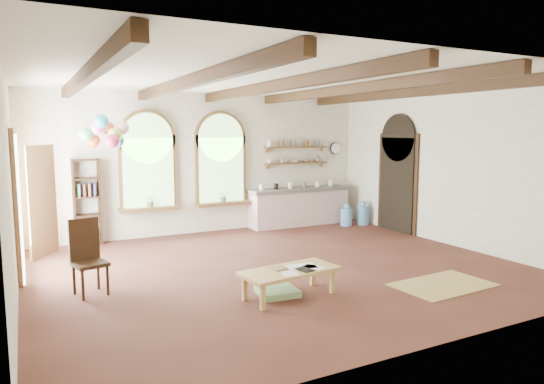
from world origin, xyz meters
TOP-DOWN VIEW (x-y plane):
  - floor at (0.00, 0.00)m, footprint 8.00×8.00m
  - ceiling_beams at (0.00, 0.00)m, footprint 6.20×6.80m
  - window_left at (-1.40, 3.43)m, footprint 1.30×0.28m
  - window_right at (0.30, 3.43)m, footprint 1.30×0.28m
  - left_doorway at (-3.95, 1.80)m, footprint 0.10×1.90m
  - right_doorway at (3.95, 1.50)m, footprint 0.10×1.30m
  - kitchen_counter at (2.30, 3.20)m, footprint 2.68×0.62m
  - wall_shelf_lower at (2.30, 3.38)m, footprint 1.70×0.24m
  - wall_shelf_upper at (2.30, 3.38)m, footprint 1.70×0.24m
  - wall_clock at (3.55, 3.45)m, footprint 0.32×0.04m
  - bookshelf at (-2.70, 3.32)m, footprint 0.53×0.32m
  - coffee_table at (-0.55, -1.36)m, footprint 1.48×0.81m
  - side_chair at (-3.06, 0.05)m, footprint 0.53×0.53m
  - floor_mat at (1.80, -2.00)m, footprint 1.55×1.01m
  - floor_cushion at (-0.66, -1.20)m, footprint 0.59×0.59m
  - water_jug_a at (3.75, 2.50)m, footprint 0.32×0.32m
  - water_jug_b at (3.30, 2.57)m, footprint 0.29×0.29m
  - balloon_cluster at (-2.41, 2.30)m, footprint 0.88×0.97m
  - table_book at (-0.77, -1.27)m, footprint 0.19×0.27m
  - tablet at (-0.38, -1.49)m, footprint 0.23×0.29m
  - potted_plant_left at (-1.40, 3.32)m, footprint 0.27×0.23m
  - potted_plant_right at (0.30, 3.32)m, footprint 0.27×0.23m
  - shelf_cup_a at (1.55, 3.38)m, footprint 0.12×0.10m
  - shelf_cup_b at (1.90, 3.38)m, footprint 0.10×0.10m
  - shelf_bowl_a at (2.25, 3.38)m, footprint 0.22×0.22m
  - shelf_bowl_b at (2.60, 3.38)m, footprint 0.20×0.20m
  - shelf_vase at (2.95, 3.38)m, footprint 0.18×0.18m

SIDE VIEW (x-z plane):
  - floor at x=0.00m, z-range 0.00..0.00m
  - floor_mat at x=1.80m, z-range 0.00..0.02m
  - floor_cushion at x=-0.66m, z-range 0.00..0.09m
  - water_jug_b at x=3.30m, z-range -0.04..0.53m
  - water_jug_a at x=3.75m, z-range -0.04..0.57m
  - side_chair at x=-3.06m, z-range -0.23..0.87m
  - coffee_table at x=-0.55m, z-range 0.15..0.56m
  - tablet at x=-0.38m, z-range 0.40..0.41m
  - table_book at x=-0.77m, z-range 0.40..0.43m
  - kitchen_counter at x=2.30m, z-range 0.01..0.95m
  - potted_plant_left at x=-1.40m, z-range 0.70..1.00m
  - potted_plant_right at x=0.30m, z-range 0.70..1.00m
  - bookshelf at x=-2.70m, z-range 0.00..1.80m
  - right_doorway at x=3.95m, z-range -0.10..2.30m
  - left_doorway at x=-3.95m, z-range -0.10..2.40m
  - wall_shelf_lower at x=2.30m, z-range 1.53..1.57m
  - shelf_bowl_a at x=2.25m, z-range 1.57..1.62m
  - shelf_bowl_b at x=2.60m, z-range 1.57..1.63m
  - shelf_cup_b at x=1.90m, z-range 1.57..1.66m
  - shelf_cup_a at x=1.55m, z-range 1.57..1.67m
  - window_left at x=-1.40m, z-range 0.53..2.73m
  - window_right at x=0.30m, z-range 0.53..2.73m
  - shelf_vase at x=2.95m, z-range 1.57..1.76m
  - wall_clock at x=3.55m, z-range 1.74..2.06m
  - wall_shelf_upper at x=2.30m, z-range 1.93..1.97m
  - balloon_cluster at x=-2.41m, z-range 1.76..2.91m
  - ceiling_beams at x=0.00m, z-range 3.01..3.19m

